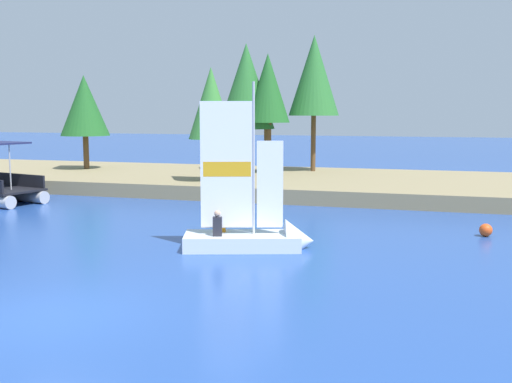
{
  "coord_description": "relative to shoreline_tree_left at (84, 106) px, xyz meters",
  "views": [
    {
      "loc": [
        7.6,
        -10.61,
        4.25
      ],
      "look_at": [
        0.92,
        11.8,
        1.2
      ],
      "focal_mm": 42.64,
      "sensor_mm": 36.0,
      "label": 1
    }
  ],
  "objects": [
    {
      "name": "channel_buoy",
      "position": [
        22.87,
        -11.54,
        -4.43
      ],
      "size": [
        0.45,
        0.45,
        0.45
      ],
      "primitive_type": "sphere",
      "color": "#E54C19",
      "rests_on": "ground"
    },
    {
      "name": "ground_plane",
      "position": [
        13.55,
        -22.93,
        -4.65
      ],
      "size": [
        200.0,
        200.0,
        0.0
      ],
      "primitive_type": "plane",
      "color": "#234793"
    },
    {
      "name": "shoreline_tree_midleft",
      "position": [
        10.02,
        -4.21,
        0.04
      ],
      "size": [
        2.34,
        2.34,
        5.83
      ],
      "color": "brown",
      "rests_on": "shore_bank"
    },
    {
      "name": "shoreline_tree_centre",
      "position": [
        10.29,
        0.89,
        1.1
      ],
      "size": [
        3.35,
        3.35,
        7.54
      ],
      "color": "brown",
      "rests_on": "shore_bank"
    },
    {
      "name": "shoreline_tree_right",
      "position": [
        13.97,
        2.69,
        1.76
      ],
      "size": [
        3.02,
        3.02,
        8.1
      ],
      "color": "brown",
      "rests_on": "shore_bank"
    },
    {
      "name": "shoreline_tree_midright",
      "position": [
        11.67,
        0.66,
        0.92
      ],
      "size": [
        2.54,
        2.54,
        6.91
      ],
      "color": "brown",
      "rests_on": "shore_bank"
    },
    {
      "name": "sailboat",
      "position": [
        16.0,
        -15.54,
        -4.25
      ],
      "size": [
        4.31,
        2.63,
        5.64
      ],
      "rotation": [
        0.0,
        0.0,
        0.31
      ],
      "color": "silver",
      "rests_on": "ground"
    },
    {
      "name": "shoreline_tree_left",
      "position": [
        0.0,
        0.0,
        0.0
      ],
      "size": [
        3.02,
        3.02,
        5.83
      ],
      "color": "brown",
      "rests_on": "shore_bank"
    },
    {
      "name": "shore_bank",
      "position": [
        13.55,
        -0.63,
        -4.3
      ],
      "size": [
        80.0,
        11.76,
        0.71
      ],
      "primitive_type": "cube",
      "color": "#897A56",
      "rests_on": "ground"
    }
  ]
}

